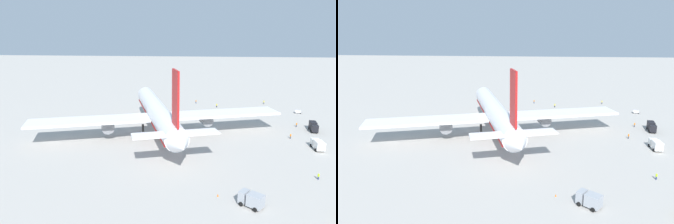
{
  "view_description": "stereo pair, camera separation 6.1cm",
  "coord_description": "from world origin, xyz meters",
  "views": [
    {
      "loc": [
        -100.22,
        -12.18,
        33.95
      ],
      "look_at": [
        -0.7,
        -3.57,
        7.66
      ],
      "focal_mm": 34.12,
      "sensor_mm": 36.0,
      "label": 1
    },
    {
      "loc": [
        -100.21,
        -12.24,
        33.95
      ],
      "look_at": [
        -0.7,
        -3.57,
        7.66
      ],
      "focal_mm": 34.12,
      "sensor_mm": 36.0,
      "label": 2
    }
  ],
  "objects": [
    {
      "name": "ground_plane",
      "position": [
        0.0,
        0.0,
        0.0
      ],
      "size": [
        600.0,
        600.0,
        0.0
      ],
      "primitive_type": "plane",
      "color": "#ADA8A0"
    },
    {
      "name": "airliner",
      "position": [
        -1.28,
        -0.33,
        7.26
      ],
      "size": [
        66.8,
        79.64,
        24.46
      ],
      "color": "white",
      "rests_on": "ground"
    },
    {
      "name": "service_truck_0",
      "position": [
        7.22,
        -52.58,
        1.64
      ],
      "size": [
        6.51,
        3.02,
        2.97
      ],
      "color": "black",
      "rests_on": "ground"
    },
    {
      "name": "service_truck_1",
      "position": [
        -10.34,
        -47.81,
        1.54
      ],
      "size": [
        5.84,
        2.6,
        2.79
      ],
      "color": "white",
      "rests_on": "ground"
    },
    {
      "name": "service_truck_2",
      "position": [
        -43.15,
        -23.64,
        1.62
      ],
      "size": [
        4.78,
        5.19,
        2.88
      ],
      "color": "#999EA5",
      "rests_on": "ground"
    },
    {
      "name": "baggage_cart_0",
      "position": [
        30.84,
        -54.55,
        0.75
      ],
      "size": [
        2.14,
        3.36,
        1.36
      ],
      "color": "gray",
      "rests_on": "ground"
    },
    {
      "name": "ground_worker_0",
      "position": [
        -29.99,
        -41.06,
        0.81
      ],
      "size": [
        0.41,
        0.41,
        1.61
      ],
      "color": "navy",
      "rests_on": "ground"
    },
    {
      "name": "ground_worker_1",
      "position": [
        45.24,
        -12.72,
        0.86
      ],
      "size": [
        0.51,
        0.51,
        1.69
      ],
      "color": "navy",
      "rests_on": "ground"
    },
    {
      "name": "ground_worker_2",
      "position": [
        -1.51,
        -42.65,
        0.87
      ],
      "size": [
        0.48,
        0.48,
        1.71
      ],
      "color": "#3F3F47",
      "rests_on": "ground"
    },
    {
      "name": "ground_worker_3",
      "position": [
        46.65,
        -43.97,
        0.86
      ],
      "size": [
        0.56,
        0.56,
        1.69
      ],
      "color": "#3F3F47",
      "rests_on": "ground"
    },
    {
      "name": "ground_worker_4",
      "position": [
        38.22,
        -21.89,
        0.88
      ],
      "size": [
        0.53,
        0.53,
        1.72
      ],
      "color": "black",
      "rests_on": "ground"
    },
    {
      "name": "ground_worker_5",
      "position": [
        11.38,
        -48.29,
        0.85
      ],
      "size": [
        0.54,
        0.54,
        1.67
      ],
      "color": "#3F3F47",
      "rests_on": "ground"
    },
    {
      "name": "traffic_cone_0",
      "position": [
        -39.77,
        -17.38,
        0.28
      ],
      "size": [
        0.36,
        0.36,
        0.55
      ],
      "primitive_type": "cone",
      "color": "orange",
      "rests_on": "ground"
    }
  ]
}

